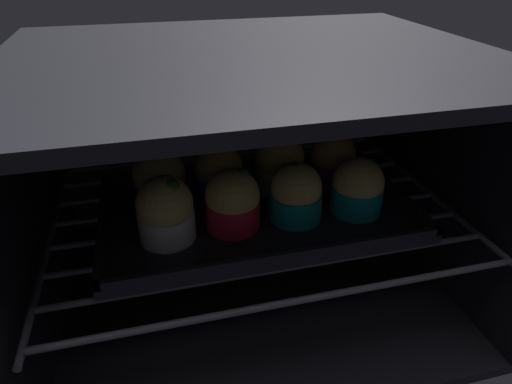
{
  "coord_description": "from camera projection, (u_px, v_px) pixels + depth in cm",
  "views": [
    {
      "loc": [
        -12.69,
        -29.76,
        47.31
      ],
      "look_at": [
        0.0,
        20.12,
        17.43
      ],
      "focal_mm": 31.06,
      "sensor_mm": 36.0,
      "label": 1
    }
  ],
  "objects": [
    {
      "name": "oven_cavity",
      "position": [
        246.0,
        174.0,
        0.65
      ],
      "size": [
        59.0,
        47.0,
        37.0
      ],
      "color": "black",
      "rests_on": "ground"
    },
    {
      "name": "muffin_row0_col3",
      "position": [
        357.0,
        188.0,
        0.58
      ],
      "size": [
        6.79,
        6.79,
        7.63
      ],
      "color": "#0C8C84",
      "rests_on": "baking_tray"
    },
    {
      "name": "muffin_row0_col0",
      "position": [
        166.0,
        211.0,
        0.52
      ],
      "size": [
        6.79,
        6.79,
        8.27
      ],
      "color": "silver",
      "rests_on": "baking_tray"
    },
    {
      "name": "baking_tray",
      "position": [
        256.0,
        209.0,
        0.61
      ],
      "size": [
        41.23,
        24.69,
        2.2
      ],
      "color": "black",
      "rests_on": "oven_rack"
    },
    {
      "name": "muffin_row1_col3",
      "position": [
        332.0,
        160.0,
        0.65
      ],
      "size": [
        6.79,
        6.79,
        8.06
      ],
      "color": "#7A238C",
      "rests_on": "baking_tray"
    },
    {
      "name": "muffin_row0_col2",
      "position": [
        296.0,
        194.0,
        0.56
      ],
      "size": [
        6.79,
        6.79,
        7.83
      ],
      "color": "#0C8C84",
      "rests_on": "baking_tray"
    },
    {
      "name": "muffin_row1_col2",
      "position": [
        279.0,
        163.0,
        0.63
      ],
      "size": [
        7.05,
        7.05,
        9.24
      ],
      "color": "silver",
      "rests_on": "baking_tray"
    },
    {
      "name": "muffin_row1_col0",
      "position": [
        160.0,
        178.0,
        0.6
      ],
      "size": [
        7.08,
        7.08,
        8.1
      ],
      "color": "#1928B7",
      "rests_on": "baking_tray"
    },
    {
      "name": "oven_rack",
      "position": [
        253.0,
        209.0,
        0.63
      ],
      "size": [
        54.8,
        42.0,
        0.8
      ],
      "color": "#51515B",
      "rests_on": "oven_cavity"
    },
    {
      "name": "muffin_row0_col1",
      "position": [
        233.0,
        201.0,
        0.55
      ],
      "size": [
        6.79,
        6.79,
        7.96
      ],
      "color": "red",
      "rests_on": "baking_tray"
    },
    {
      "name": "muffin_row1_col1",
      "position": [
        219.0,
        174.0,
        0.61
      ],
      "size": [
        6.79,
        6.79,
        7.89
      ],
      "color": "#1928B7",
      "rests_on": "baking_tray"
    }
  ]
}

